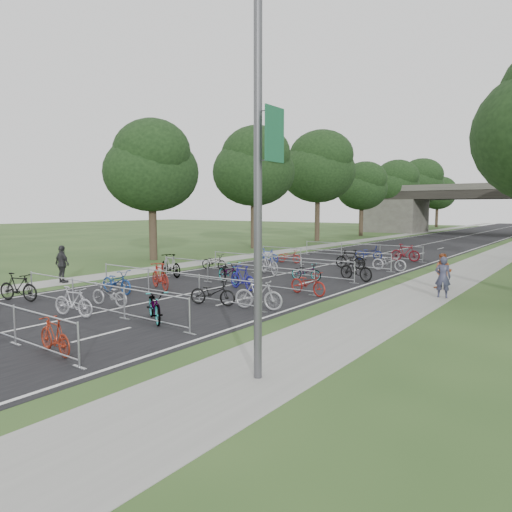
{
  "coord_description": "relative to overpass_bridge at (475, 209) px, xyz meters",
  "views": [
    {
      "loc": [
        14.07,
        -5.77,
        3.71
      ],
      "look_at": [
        -0.83,
        14.12,
        1.1
      ],
      "focal_mm": 32.0,
      "sensor_mm": 36.0,
      "label": 1
    }
  ],
  "objects": [
    {
      "name": "bike_15",
      "position": [
        4.3,
        -54.01,
        -3.03
      ],
      "size": [
        2.02,
        1.03,
        1.01
      ],
      "primitive_type": "imported",
      "rotation": [
        0.0,
        0.0,
        1.38
      ],
      "color": "maroon",
      "rests_on": "ground"
    },
    {
      "name": "bike_19",
      "position": [
        4.3,
        -49.18,
        -2.94
      ],
      "size": [
        2.06,
        0.98,
        1.19
      ],
      "primitive_type": "imported",
      "rotation": [
        0.0,
        0.0,
        1.35
      ],
      "color": "black",
      "rests_on": "ground"
    },
    {
      "name": "bike_5",
      "position": [
        -0.62,
        -60.47,
        -3.08
      ],
      "size": [
        1.82,
        0.9,
        0.91
      ],
      "primitive_type": "imported",
      "rotation": [
        0.0,
        0.0,
        4.88
      ],
      "color": "#939499",
      "rests_on": "ground"
    },
    {
      "name": "bike_3",
      "position": [
        3.22,
        -64.81,
        -3.05
      ],
      "size": [
        1.65,
        0.6,
        0.97
      ],
      "primitive_type": "imported",
      "rotation": [
        0.0,
        0.0,
        4.62
      ],
      "color": "maroon",
      "rests_on": "ground"
    },
    {
      "name": "tree_left_6",
      "position": [
        -11.39,
        22.93,
        2.96
      ],
      "size": [
        6.72,
        6.72,
        10.25
      ],
      "color": "#33261C",
      "rests_on": "ground"
    },
    {
      "name": "tree_left_1",
      "position": [
        -11.39,
        -37.07,
        3.77
      ],
      "size": [
        7.56,
        7.56,
        11.53
      ],
      "color": "#33261C",
      "rests_on": "ground"
    },
    {
      "name": "bike_13",
      "position": [
        -0.36,
        -53.74,
        -2.98
      ],
      "size": [
        2.23,
        1.47,
        1.11
      ],
      "primitive_type": "imported",
      "rotation": [
        0.0,
        0.0,
        1.19
      ],
      "color": "#A8AAB0",
      "rests_on": "ground"
    },
    {
      "name": "bike_14",
      "position": [
        1.27,
        -54.72,
        -2.97
      ],
      "size": [
        1.93,
        1.03,
        1.12
      ],
      "primitive_type": "imported",
      "rotation": [
        0.0,
        0.0,
        4.42
      ],
      "color": "navy",
      "rests_on": "ground"
    },
    {
      "name": "tree_left_3",
      "position": [
        -11.39,
        -13.07,
        2.96
      ],
      "size": [
        6.72,
        6.72,
        10.25
      ],
      "color": "#33261C",
      "rests_on": "ground"
    },
    {
      "name": "bike_17",
      "position": [
        -0.52,
        -50.06,
        -2.92
      ],
      "size": [
        2.08,
        1.46,
        1.23
      ],
      "primitive_type": "imported",
      "rotation": [
        0.0,
        0.0,
        4.23
      ],
      "color": "#9B9BA2",
      "rests_on": "ground"
    },
    {
      "name": "pedestrian_c",
      "position": [
        -7.1,
        -58.57,
        -2.6
      ],
      "size": [
        1.1,
        0.46,
        1.88
      ],
      "primitive_type": "imported",
      "rotation": [
        0.0,
        0.0,
        3.14
      ],
      "color": "#252527",
      "rests_on": "ground"
    },
    {
      "name": "lane_markings",
      "position": [
        0.0,
        -15.0,
        -3.53
      ],
      "size": [
        0.12,
        140.0,
        0.0
      ],
      "primitive_type": "cube",
      "color": "silver",
      "rests_on": "ground"
    },
    {
      "name": "sidewalk_left",
      "position": [
        -7.5,
        -15.0,
        -3.53
      ],
      "size": [
        2.0,
        140.0,
        0.01
      ],
      "primitive_type": "cube",
      "color": "gray",
      "rests_on": "ground"
    },
    {
      "name": "tree_left_5",
      "position": [
        -11.39,
        10.93,
        4.58
      ],
      "size": [
        8.4,
        8.4,
        12.81
      ],
      "color": "#33261C",
      "rests_on": "ground"
    },
    {
      "name": "bike_8",
      "position": [
        -2.56,
        -58.7,
        -3.02
      ],
      "size": [
        1.98,
        0.7,
        1.04
      ],
      "primitive_type": "imported",
      "rotation": [
        0.0,
        0.0,
        1.56
      ],
      "color": "navy",
      "rests_on": "ground"
    },
    {
      "name": "lamppost",
      "position": [
        8.33,
        -63.0,
        0.75
      ],
      "size": [
        0.61,
        0.65,
        8.21
      ],
      "color": "#4C4C51",
      "rests_on": "ground"
    },
    {
      "name": "barrier_row_2",
      "position": [
        0.0,
        -57.8,
        -2.99
      ],
      "size": [
        9.7,
        0.08,
        1.1
      ],
      "color": "#A8AAB0",
      "rests_on": "ground"
    },
    {
      "name": "bike_6",
      "position": [
        -0.13,
        -62.25,
        -3.01
      ],
      "size": [
        1.79,
        0.84,
        1.04
      ],
      "primitive_type": "imported",
      "rotation": [
        0.0,
        0.0,
        1.78
      ],
      "color": "#A5A5AD",
      "rests_on": "ground"
    },
    {
      "name": "bike_22",
      "position": [
        2.1,
        -45.16,
        -2.94
      ],
      "size": [
        1.99,
        0.58,
        1.19
      ],
      "primitive_type": "imported",
      "rotation": [
        0.0,
        0.0,
        4.7
      ],
      "color": "black",
      "rests_on": "ground"
    },
    {
      "name": "bike_10",
      "position": [
        2.44,
        -58.0,
        -3.05
      ],
      "size": [
        1.96,
        1.2,
        0.97
      ],
      "primitive_type": "imported",
      "rotation": [
        0.0,
        0.0,
        1.89
      ],
      "color": "black",
      "rests_on": "ground"
    },
    {
      "name": "barrier_row_3",
      "position": [
        0.0,
        -54.0,
        -2.99
      ],
      "size": [
        9.7,
        0.08,
        1.1
      ],
      "color": "#A8AAB0",
      "rests_on": "ground"
    },
    {
      "name": "bike_4",
      "position": [
        -4.3,
        -62.1,
        -2.96
      ],
      "size": [
        1.97,
        1.1,
        1.14
      ],
      "primitive_type": "imported",
      "rotation": [
        0.0,
        0.0,
        1.89
      ],
      "color": "black",
      "rests_on": "ground"
    },
    {
      "name": "pedestrian_b",
      "position": [
        8.55,
        -49.14,
        -2.71
      ],
      "size": [
        0.86,
        0.7,
        1.64
      ],
      "primitive_type": "imported",
      "rotation": [
        0.0,
        0.0,
        -0.11
      ],
      "color": "brown",
      "rests_on": "ground"
    },
    {
      "name": "barrier_row_5",
      "position": [
        0.0,
        -45.0,
        -2.99
      ],
      "size": [
        9.7,
        0.08,
        1.1
      ],
      "color": "#A8AAB0",
      "rests_on": "ground"
    },
    {
      "name": "bike_16",
      "position": [
        -4.3,
        -50.46,
        -3.06
      ],
      "size": [
        1.86,
        0.76,
        0.96
      ],
      "primitive_type": "imported",
      "rotation": [
        0.0,
        0.0,
        1.64
      ],
      "color": "black",
      "rests_on": "ground"
    },
    {
      "name": "bike_27",
      "position": [
        3.42,
        -39.12,
        -2.93
      ],
      "size": [
        2.05,
        0.73,
        1.21
      ],
      "primitive_type": "imported",
      "rotation": [
        0.0,
        0.0,
        1.65
      ],
      "color": "maroon",
      "rests_on": "ground"
    },
    {
      "name": "bike_11",
      "position": [
        4.3,
        -57.58,
        -2.97
      ],
      "size": [
        1.94,
        0.99,
        1.12
      ],
      "primitive_type": "imported",
      "rotation": [
        0.0,
        0.0,
        1.83
      ],
      "color": "gray",
      "rests_on": "ground"
    },
    {
      "name": "bike_9",
      "position": [
        -1.79,
        -56.9,
        -2.92
      ],
      "size": [
        2.11,
        1.27,
        1.23
      ],
      "primitive_type": "imported",
      "rotation": [
        0.0,
        0.0,
        4.34
      ],
      "color": "maroon",
      "rests_on": "ground"
    },
    {
      "name": "bike_12",
      "position": [
        -4.3,
        -53.97,
        -2.91
      ],
      "size": [
        2.17,
        1.06,
        1.26
      ],
      "primitive_type": "imported",
      "rotation": [
        0.0,
        0.0,
        4.48
      ],
      "color": "#A8AAB0",
      "rests_on": "ground"
    },
    {
      "name": "bike_23",
      "position": [
        4.3,
        -44.53,
        -3.0
      ],
      "size": [
        2.07,
        0.8,
        1.07
      ],
      "primitive_type": "imported",
      "rotation": [
        0.0,
        0.0,
        1.62
      ],
      "color": "#A4A4AB",
      "rests_on": "ground"
    },
    {
      "name": "bike_7",
      "position": [
        2.61,
        -61.01,
        -3.0
      ],
      "size": [
        2.08,
        1.65,
        1.06
      ],
      "primitive_type": "imported",
      "rotation": [
        0.0,
        0.0,
        1.02
      ],
      "color": "#A8AAB0",
      "rests_on": "ground"
    },
    {
      "name": "barrier_row_1",
      "position": [
        0.0,
        -61.4,
        -2.99
      ],
      "size": [
        9.7,
        0.08,
        1.1
      ],
      "color": "#A8AAB0",
      "rests_on": "ground"
    },
    {
      "name": "barrier_row_6",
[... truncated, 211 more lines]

